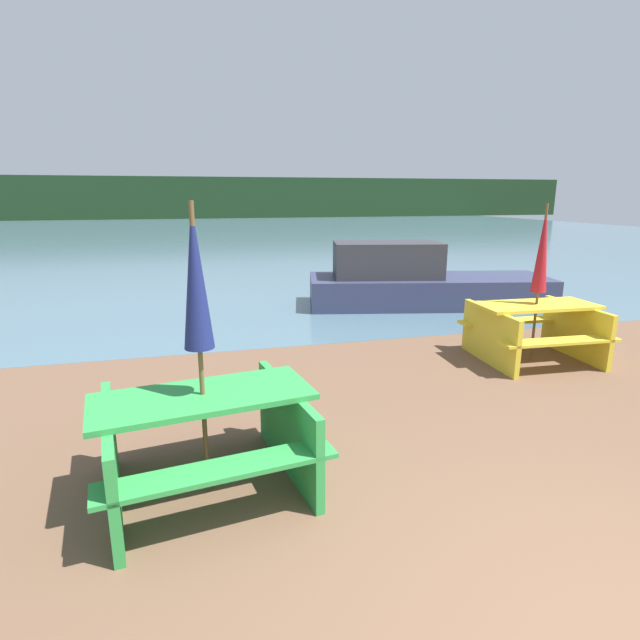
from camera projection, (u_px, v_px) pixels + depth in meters
water at (221, 232)px, 31.22m from camera, size 60.00×50.00×0.00m
far_treeline at (207, 198)px, 49.51m from camera, size 80.00×1.60×4.00m
picnic_table_green at (205, 432)px, 3.84m from camera, size 1.82×1.61×0.79m
picnic_table_yellow at (534, 327)px, 6.92m from camera, size 1.68×1.46×0.80m
umbrella_navy at (196, 281)px, 3.56m from camera, size 0.22×0.22×2.21m
umbrella_crimson at (542, 250)px, 6.67m from camera, size 0.20×0.20×2.14m
boat at (417, 283)px, 10.40m from camera, size 5.15×2.60×1.32m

